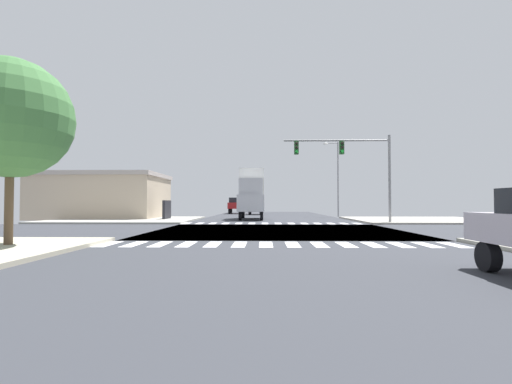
# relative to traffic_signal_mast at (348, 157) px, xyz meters

# --- Properties ---
(ground) EXTENTS (90.00, 90.00, 0.05)m
(ground) POSITION_rel_traffic_signal_mast_xyz_m (-5.55, -7.05, -5.04)
(ground) COLOR #2F3237
(sidewalk_corner_ne) EXTENTS (12.00, 12.00, 0.14)m
(sidewalk_corner_ne) POSITION_rel_traffic_signal_mast_xyz_m (7.45, 4.95, -4.94)
(sidewalk_corner_ne) COLOR #A09B91
(sidewalk_corner_ne) RESTS_ON ground
(sidewalk_corner_nw) EXTENTS (12.00, 12.00, 0.14)m
(sidewalk_corner_nw) POSITION_rel_traffic_signal_mast_xyz_m (-18.55, 4.95, -4.94)
(sidewalk_corner_nw) COLOR #9B9A91
(sidewalk_corner_nw) RESTS_ON ground
(crosswalk_near) EXTENTS (13.50, 2.00, 0.01)m
(crosswalk_near) POSITION_rel_traffic_signal_mast_xyz_m (-5.80, -14.35, -5.01)
(crosswalk_near) COLOR white
(crosswalk_near) RESTS_ON ground
(crosswalk_far) EXTENTS (13.50, 2.00, 0.01)m
(crosswalk_far) POSITION_rel_traffic_signal_mast_xyz_m (-5.80, 0.25, -5.01)
(crosswalk_far) COLOR white
(crosswalk_far) RESTS_ON ground
(traffic_signal_mast) EXTENTS (8.08, 0.55, 6.71)m
(traffic_signal_mast) POSITION_rel_traffic_signal_mast_xyz_m (0.00, 0.00, 0.00)
(traffic_signal_mast) COLOR gray
(traffic_signal_mast) RESTS_ON ground
(street_lamp) EXTENTS (1.78, 0.32, 8.53)m
(street_lamp) POSITION_rel_traffic_signal_mast_xyz_m (1.86, 14.64, 0.05)
(street_lamp) COLOR gray
(street_lamp) RESTS_ON ground
(bank_building) EXTENTS (13.12, 8.72, 4.47)m
(bank_building) POSITION_rel_traffic_signal_mast_xyz_m (-22.33, 8.54, -2.77)
(bank_building) COLOR #BDA98E
(bank_building) RESTS_ON ground
(sidewalk_tree) EXTENTS (4.13, 4.13, 6.56)m
(sidewalk_tree) POSITION_rel_traffic_signal_mast_xyz_m (-15.13, -15.83, -0.52)
(sidewalk_tree) COLOR brown
(sidewalk_tree) RESTS_ON ground
(sedan_nearside_1) EXTENTS (1.80, 4.30, 1.88)m
(sedan_nearside_1) POSITION_rel_traffic_signal_mast_xyz_m (-7.55, 22.21, -3.89)
(sedan_nearside_1) COLOR black
(sedan_nearside_1) RESTS_ON ground
(box_truck_queued_1) EXTENTS (2.40, 7.20, 4.85)m
(box_truck_queued_1) POSITION_rel_traffic_signal_mast_xyz_m (-7.55, 7.77, -2.45)
(box_truck_queued_1) COLOR black
(box_truck_queued_1) RESTS_ON ground
(suv_trailing_1) EXTENTS (1.96, 4.60, 2.34)m
(suv_trailing_1) POSITION_rel_traffic_signal_mast_xyz_m (-10.55, 26.66, -3.62)
(suv_trailing_1) COLOR black
(suv_trailing_1) RESTS_ON ground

